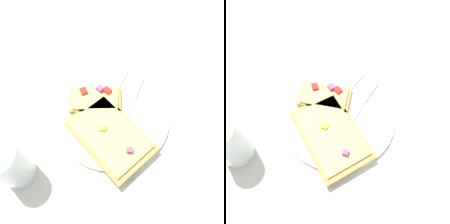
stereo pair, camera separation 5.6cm
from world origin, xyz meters
The scene contains 8 objects.
ground_plane centered at (0.00, 0.00, 0.00)m, with size 4.00×4.00×0.00m, color beige.
plate centered at (0.00, 0.00, 0.01)m, with size 0.30×0.30×0.01m.
fork centered at (-0.01, -0.03, 0.01)m, with size 0.20×0.14×0.01m.
knife centered at (-0.07, 0.00, 0.01)m, with size 0.17×0.13×0.01m.
pizza_slice_main centered at (0.04, 0.05, 0.02)m, with size 0.16×0.22×0.03m.
pizza_slice_corner centered at (0.01, -0.06, 0.02)m, with size 0.15×0.14×0.03m.
crumb_scatter centered at (0.00, 0.01, 0.02)m, with size 0.08×0.02×0.01m.
drinking_glass centered at (0.26, 0.01, 0.06)m, with size 0.07×0.07×0.13m.
Camera 2 is at (0.10, 0.25, 0.51)m, focal length 35.00 mm.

